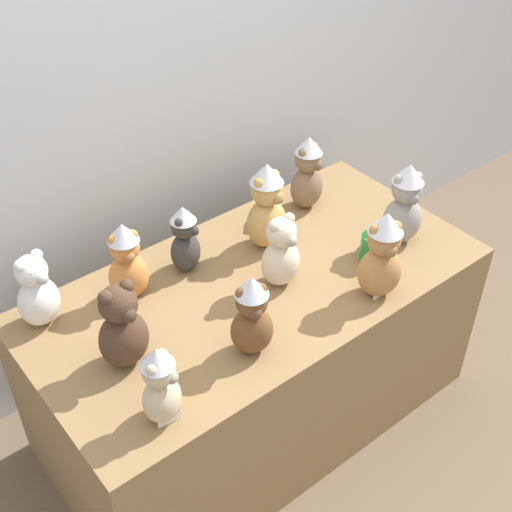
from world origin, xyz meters
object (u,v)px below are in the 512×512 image
Objects in this scene: teddy_bear_ash at (404,205)px; teddy_bear_ginger at (127,262)px; teddy_bear_caramel at (382,256)px; teddy_bear_sand at (160,385)px; display_table at (256,352)px; teddy_bear_honey at (267,207)px; teddy_bear_chestnut at (252,316)px; teddy_bear_snow at (37,292)px; teddy_bear_charcoal at (185,239)px; teddy_bear_cream at (281,253)px; party_cup_green at (371,248)px; teddy_bear_cocoa at (122,328)px; teddy_bear_mocha at (308,173)px.

teddy_bear_ginger is at bearing 179.43° from teddy_bear_ash.
teddy_bear_caramel is at bearing -130.96° from teddy_bear_ash.
teddy_bear_sand is (-0.86, 0.01, -0.03)m from teddy_bear_caramel.
teddy_bear_sand is (-0.57, -0.29, 0.49)m from display_table.
teddy_bear_honey is 0.47m from teddy_bear_caramel.
teddy_bear_honey is 1.18× the size of teddy_bear_chestnut.
teddy_bear_honey reaches higher than teddy_bear_snow.
teddy_bear_sand is at bearing -159.39° from teddy_bear_charcoal.
teddy_bear_charcoal is 0.97× the size of teddy_bear_sand.
teddy_bear_caramel is at bearing 16.79° from teddy_bear_chestnut.
teddy_bear_ginger reaches higher than teddy_bear_cream.
party_cup_green is at bearing 31.10° from teddy_bear_chestnut.
party_cup_green is (0.24, -0.31, -0.11)m from teddy_bear_honey.
teddy_bear_cream is at bearing -124.85° from teddy_bear_honey.
teddy_bear_chestnut is (-0.07, -0.46, 0.01)m from teddy_bear_charcoal.
teddy_bear_cream is (0.21, -0.27, -0.00)m from teddy_bear_charcoal.
teddy_bear_snow is at bearing 152.94° from teddy_bear_cream.
teddy_bear_chestnut is 2.69× the size of party_cup_green.
party_cup_green is at bearing -21.65° from display_table.
teddy_bear_caramel reaches higher than teddy_bear_cream.
teddy_bear_ash is at bearing 51.33° from teddy_bear_caramel.
teddy_bear_honey is 0.54m from teddy_bear_chestnut.
teddy_bear_snow is (-0.45, 0.53, -0.02)m from teddy_bear_chestnut.
teddy_bear_honey is 1.27× the size of teddy_bear_sand.
teddy_bear_snow is at bearing 107.03° from teddy_bear_cocoa.
teddy_bear_charcoal is at bearing -24.04° from teddy_bear_snow.
teddy_bear_mocha is at bearing -18.82° from teddy_bear_snow.
teddy_bear_mocha is 1.12× the size of teddy_bear_cream.
teddy_bear_honey is at bearing 6.66° from teddy_bear_ginger.
teddy_bear_chestnut is (-0.38, -0.39, -0.03)m from teddy_bear_honey.
teddy_bear_charcoal is (0.40, 0.26, -0.01)m from teddy_bear_cocoa.
display_table is 0.57m from teddy_bear_honey.
teddy_bear_ash is at bearing -9.20° from teddy_bear_cocoa.
teddy_bear_chestnut is at bearing -127.83° from teddy_bear_charcoal.
teddy_bear_cream is at bearing 154.20° from teddy_bear_caramel.
teddy_bear_chestnut is 1.08× the size of teddy_bear_sand.
teddy_bear_snow is at bearing 171.03° from teddy_bear_caramel.
teddy_bear_cocoa is at bearing -174.86° from teddy_bear_caramel.
teddy_bear_cocoa is (-0.54, -0.04, 0.50)m from display_table.
teddy_bear_cocoa is 1.02× the size of teddy_bear_ginger.
teddy_bear_ginger is (-0.54, 0.07, -0.02)m from teddy_bear_honey.
teddy_bear_mocha is 2.83× the size of party_cup_green.
display_table is 14.73× the size of party_cup_green.
teddy_bear_ginger is at bearing 164.70° from teddy_bear_honey.
teddy_bear_honey is 3.17× the size of party_cup_green.
teddy_bear_caramel reaches higher than teddy_bear_sand.
teddy_bear_honey is 1.04× the size of teddy_bear_caramel.
teddy_bear_cocoa is 0.47m from teddy_bear_charcoal.
teddy_bear_charcoal is 0.47m from teddy_bear_chestnut.
teddy_bear_mocha is at bearing 35.01° from teddy_bear_cream.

